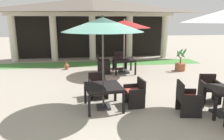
{
  "coord_description": "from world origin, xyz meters",
  "views": [
    {
      "loc": [
        -0.69,
        -5.36,
        2.55
      ],
      "look_at": [
        0.35,
        1.89,
        0.82
      ],
      "focal_mm": 33.54,
      "sensor_mm": 36.0,
      "label": 1
    }
  ],
  "objects_px": {
    "patio_chair_mid_left_west": "(103,65)",
    "potted_palm_right_edge": "(180,65)",
    "patio_chair_near_foreground_north": "(98,86)",
    "patio_table_mid_left": "(124,61)",
    "patio_chair_near_foreground_east": "(135,93)",
    "patio_chair_mid_left_north": "(120,61)",
    "patio_chair_mid_right_west": "(187,100)",
    "terracotta_urn": "(67,66)",
    "patio_umbrella_mid_left": "(124,24)",
    "patio_table_near_foreground": "(103,88)",
    "patio_chair_mid_right_north": "(209,89)",
    "patio_umbrella_near_foreground": "(103,25)"
  },
  "relations": [
    {
      "from": "patio_chair_near_foreground_east",
      "to": "patio_chair_near_foreground_north",
      "type": "distance_m",
      "value": 1.4
    },
    {
      "from": "patio_chair_near_foreground_east",
      "to": "terracotta_urn",
      "type": "xyz_separation_m",
      "value": [
        -2.42,
        5.27,
        -0.22
      ]
    },
    {
      "from": "patio_chair_mid_right_north",
      "to": "potted_palm_right_edge",
      "type": "xyz_separation_m",
      "value": [
        1.01,
        4.14,
        -0.1
      ]
    },
    {
      "from": "patio_chair_near_foreground_north",
      "to": "patio_chair_mid_left_north",
      "type": "bearing_deg",
      "value": -115.13
    },
    {
      "from": "patio_chair_mid_left_west",
      "to": "terracotta_urn",
      "type": "bearing_deg",
      "value": -122.77
    },
    {
      "from": "patio_umbrella_near_foreground",
      "to": "patio_chair_mid_left_north",
      "type": "relative_size",
      "value": 3.11
    },
    {
      "from": "patio_table_near_foreground",
      "to": "patio_umbrella_mid_left",
      "type": "height_order",
      "value": "patio_umbrella_mid_left"
    },
    {
      "from": "patio_table_near_foreground",
      "to": "patio_chair_mid_right_north",
      "type": "height_order",
      "value": "patio_chair_mid_right_north"
    },
    {
      "from": "patio_table_mid_left",
      "to": "terracotta_urn",
      "type": "height_order",
      "value": "patio_table_mid_left"
    },
    {
      "from": "patio_chair_near_foreground_east",
      "to": "patio_table_mid_left",
      "type": "relative_size",
      "value": 0.82
    },
    {
      "from": "patio_chair_mid_left_north",
      "to": "patio_chair_mid_right_west",
      "type": "distance_m",
      "value": 5.96
    },
    {
      "from": "patio_chair_mid_left_north",
      "to": "potted_palm_right_edge",
      "type": "height_order",
      "value": "potted_palm_right_edge"
    },
    {
      "from": "patio_chair_mid_left_north",
      "to": "potted_palm_right_edge",
      "type": "relative_size",
      "value": 0.73
    },
    {
      "from": "patio_chair_near_foreground_east",
      "to": "patio_umbrella_mid_left",
      "type": "distance_m",
      "value": 4.55
    },
    {
      "from": "patio_table_near_foreground",
      "to": "patio_chair_near_foreground_north",
      "type": "bearing_deg",
      "value": 95.11
    },
    {
      "from": "patio_chair_near_foreground_east",
      "to": "patio_chair_mid_left_west",
      "type": "height_order",
      "value": "patio_chair_mid_left_west"
    },
    {
      "from": "patio_chair_near_foreground_east",
      "to": "terracotta_urn",
      "type": "bearing_deg",
      "value": 19.59
    },
    {
      "from": "patio_chair_mid_right_west",
      "to": "patio_umbrella_mid_left",
      "type": "bearing_deg",
      "value": -159.65
    },
    {
      "from": "patio_chair_near_foreground_east",
      "to": "patio_chair_mid_left_west",
      "type": "distance_m",
      "value": 4.12
    },
    {
      "from": "patio_chair_near_foreground_north",
      "to": "potted_palm_right_edge",
      "type": "xyz_separation_m",
      "value": [
        4.54,
        3.24,
        -0.07
      ]
    },
    {
      "from": "patio_umbrella_mid_left",
      "to": "patio_chair_mid_left_west",
      "type": "height_order",
      "value": "patio_umbrella_mid_left"
    },
    {
      "from": "patio_umbrella_near_foreground",
      "to": "patio_chair_near_foreground_north",
      "type": "relative_size",
      "value": 3.31
    },
    {
      "from": "patio_chair_mid_right_north",
      "to": "patio_chair_mid_right_west",
      "type": "height_order",
      "value": "patio_chair_mid_right_west"
    },
    {
      "from": "patio_chair_mid_left_north",
      "to": "terracotta_urn",
      "type": "relative_size",
      "value": 2.13
    },
    {
      "from": "patio_chair_near_foreground_east",
      "to": "potted_palm_right_edge",
      "type": "bearing_deg",
      "value": -45.09
    },
    {
      "from": "patio_chair_mid_left_north",
      "to": "patio_chair_mid_left_west",
      "type": "relative_size",
      "value": 0.97
    },
    {
      "from": "patio_umbrella_near_foreground",
      "to": "patio_umbrella_mid_left",
      "type": "relative_size",
      "value": 1.02
    },
    {
      "from": "patio_chair_mid_right_north",
      "to": "patio_table_near_foreground",
      "type": "bearing_deg",
      "value": 12.21
    },
    {
      "from": "patio_chair_near_foreground_east",
      "to": "patio_chair_mid_left_north",
      "type": "distance_m",
      "value": 5.14
    },
    {
      "from": "patio_umbrella_mid_left",
      "to": "terracotta_urn",
      "type": "distance_m",
      "value": 3.82
    },
    {
      "from": "patio_chair_near_foreground_east",
      "to": "patio_chair_mid_right_north",
      "type": "relative_size",
      "value": 0.98
    },
    {
      "from": "patio_table_mid_left",
      "to": "patio_chair_mid_right_west",
      "type": "height_order",
      "value": "patio_chair_mid_right_west"
    },
    {
      "from": "patio_chair_near_foreground_north",
      "to": "patio_chair_near_foreground_east",
      "type": "bearing_deg",
      "value": 135.0
    },
    {
      "from": "patio_table_near_foreground",
      "to": "patio_chair_mid_right_west",
      "type": "relative_size",
      "value": 1.22
    },
    {
      "from": "patio_chair_near_foreground_north",
      "to": "patio_chair_mid_right_west",
      "type": "height_order",
      "value": "patio_chair_mid_right_west"
    },
    {
      "from": "patio_umbrella_near_foreground",
      "to": "terracotta_urn",
      "type": "bearing_deg",
      "value": 105.04
    },
    {
      "from": "patio_chair_mid_left_west",
      "to": "patio_chair_mid_right_north",
      "type": "bearing_deg",
      "value": 36.74
    },
    {
      "from": "patio_chair_near_foreground_north",
      "to": "patio_chair_mid_left_west",
      "type": "relative_size",
      "value": 0.91
    },
    {
      "from": "patio_table_near_foreground",
      "to": "patio_umbrella_near_foreground",
      "type": "xyz_separation_m",
      "value": [
        -0.0,
        0.0,
        1.81
      ]
    },
    {
      "from": "patio_chair_mid_left_west",
      "to": "potted_palm_right_edge",
      "type": "height_order",
      "value": "potted_palm_right_edge"
    },
    {
      "from": "patio_chair_mid_left_north",
      "to": "patio_chair_mid_right_west",
      "type": "height_order",
      "value": "patio_chair_mid_right_west"
    },
    {
      "from": "patio_chair_near_foreground_east",
      "to": "patio_table_mid_left",
      "type": "height_order",
      "value": "patio_chair_near_foreground_east"
    },
    {
      "from": "patio_umbrella_mid_left",
      "to": "patio_chair_mid_left_west",
      "type": "distance_m",
      "value": 2.22
    },
    {
      "from": "patio_table_near_foreground",
      "to": "terracotta_urn",
      "type": "relative_size",
      "value": 2.76
    },
    {
      "from": "potted_palm_right_edge",
      "to": "terracotta_urn",
      "type": "height_order",
      "value": "potted_palm_right_edge"
    },
    {
      "from": "patio_chair_near_foreground_north",
      "to": "patio_table_mid_left",
      "type": "relative_size",
      "value": 0.8
    },
    {
      "from": "patio_table_mid_left",
      "to": "patio_chair_mid_right_west",
      "type": "xyz_separation_m",
      "value": [
        0.82,
        -4.86,
        -0.21
      ]
    },
    {
      "from": "patio_umbrella_near_foreground",
      "to": "patio_chair_mid_right_north",
      "type": "bearing_deg",
      "value": 1.47
    },
    {
      "from": "patio_umbrella_near_foreground",
      "to": "patio_table_mid_left",
      "type": "height_order",
      "value": "patio_umbrella_near_foreground"
    },
    {
      "from": "patio_table_mid_left",
      "to": "patio_chair_mid_right_west",
      "type": "distance_m",
      "value": 4.93
    }
  ]
}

